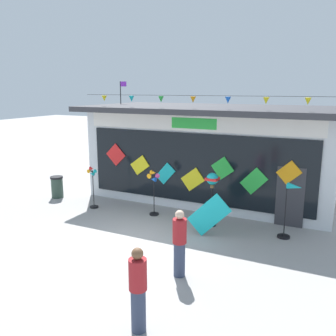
# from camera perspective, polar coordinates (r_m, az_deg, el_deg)

# --- Properties ---
(ground_plane) EXTENTS (80.00, 80.00, 0.00)m
(ground_plane) POSITION_cam_1_polar(r_m,az_deg,el_deg) (11.25, -6.23, -11.23)
(ground_plane) COLOR #9E9B99
(kite_shop_building) EXTENTS (9.92, 5.13, 5.10)m
(kite_shop_building) POSITION_cam_1_polar(r_m,az_deg,el_deg) (15.21, 7.05, 2.54)
(kite_shop_building) COLOR silver
(kite_shop_building) RESTS_ON ground_plane
(wind_spinner_far_left) EXTENTS (0.34, 0.32, 1.62)m
(wind_spinner_far_left) POSITION_cam_1_polar(r_m,az_deg,el_deg) (14.10, -11.69, -2.33)
(wind_spinner_far_left) COLOR black
(wind_spinner_far_left) RESTS_ON ground_plane
(wind_spinner_left) EXTENTS (0.42, 0.34, 1.67)m
(wind_spinner_left) POSITION_cam_1_polar(r_m,az_deg,el_deg) (12.99, -2.28, -2.72)
(wind_spinner_left) COLOR black
(wind_spinner_left) RESTS_ON ground_plane
(wind_spinner_center_left) EXTENTS (0.40, 0.40, 1.81)m
(wind_spinner_center_left) POSITION_cam_1_polar(r_m,az_deg,el_deg) (11.97, 6.93, -2.29)
(wind_spinner_center_left) COLOR black
(wind_spinner_center_left) RESTS_ON ground_plane
(wind_spinner_center_right) EXTENTS (0.65, 0.39, 1.74)m
(wind_spinner_center_right) POSITION_cam_1_polar(r_m,az_deg,el_deg) (11.58, 18.58, -5.42)
(wind_spinner_center_right) COLOR black
(wind_spinner_center_right) RESTS_ON ground_plane
(person_near_camera) EXTENTS (0.34, 0.34, 1.68)m
(person_near_camera) POSITION_cam_1_polar(r_m,az_deg,el_deg) (7.11, -4.70, -18.39)
(person_near_camera) COLOR #333D56
(person_near_camera) RESTS_ON ground_plane
(person_mid_plaza) EXTENTS (0.43, 0.48, 1.68)m
(person_mid_plaza) POSITION_cam_1_polar(r_m,az_deg,el_deg) (8.94, 1.79, -11.37)
(person_mid_plaza) COLOR #333D56
(person_mid_plaza) RESTS_ON ground_plane
(trash_bin) EXTENTS (0.52, 0.52, 0.90)m
(trash_bin) POSITION_cam_1_polar(r_m,az_deg,el_deg) (15.95, -16.93, -2.83)
(trash_bin) COLOR #2D4238
(trash_bin) RESTS_ON ground_plane
(display_kite_on_ground) EXTENTS (1.39, 0.21, 1.39)m
(display_kite_on_ground) POSITION_cam_1_polar(r_m,az_deg,el_deg) (11.34, 6.42, -7.28)
(display_kite_on_ground) COLOR #19B7BC
(display_kite_on_ground) RESTS_ON ground_plane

